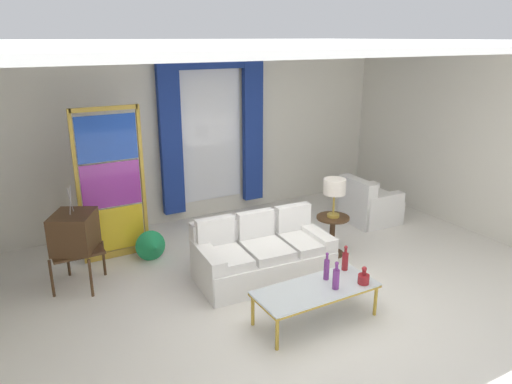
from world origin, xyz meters
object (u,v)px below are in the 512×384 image
(bottle_amber_squat, at_px, (345,260))
(armchair_white, at_px, (368,206))
(vintage_tv, at_px, (74,234))
(peacock_figurine, at_px, (153,247))
(coffee_table, at_px, (316,291))
(bottle_ruby_flask, at_px, (364,278))
(stained_glass_divider, at_px, (112,188))
(round_side_table, at_px, (332,232))
(bottle_crystal_tall, at_px, (327,268))
(bottle_blue_decanter, at_px, (336,278))
(table_lamp_brass, at_px, (335,188))
(couch_white_long, at_px, (261,254))

(bottle_amber_squat, height_order, armchair_white, armchair_white)
(vintage_tv, relative_size, peacock_figurine, 2.24)
(coffee_table, height_order, bottle_amber_squat, bottle_amber_squat)
(bottle_ruby_flask, height_order, stained_glass_divider, stained_glass_divider)
(stained_glass_divider, xyz_separation_m, peacock_figurine, (0.40, -0.42, -0.84))
(round_side_table, bearing_deg, bottle_amber_squat, -121.61)
(bottle_crystal_tall, xyz_separation_m, stained_glass_divider, (-1.76, 2.67, 0.51))
(peacock_figurine, xyz_separation_m, round_side_table, (2.38, -1.06, 0.14))
(bottle_blue_decanter, relative_size, table_lamp_brass, 0.58)
(coffee_table, bearing_deg, armchair_white, 38.09)
(couch_white_long, bearing_deg, table_lamp_brass, 2.58)
(couch_white_long, height_order, coffee_table, couch_white_long)
(armchair_white, xyz_separation_m, table_lamp_brass, (-1.37, -0.75, 0.74))
(peacock_figurine, relative_size, table_lamp_brass, 1.05)
(bottle_crystal_tall, relative_size, armchair_white, 0.39)
(round_side_table, xyz_separation_m, table_lamp_brass, (0.00, 0.00, 0.67))
(table_lamp_brass, bearing_deg, stained_glass_divider, 151.99)
(bottle_crystal_tall, distance_m, peacock_figurine, 2.65)
(bottle_amber_squat, relative_size, table_lamp_brass, 0.55)
(coffee_table, xyz_separation_m, table_lamp_brass, (1.24, 1.30, 0.65))
(bottle_blue_decanter, relative_size, bottle_ruby_flask, 1.55)
(bottle_crystal_tall, height_order, vintage_tv, vintage_tv)
(coffee_table, xyz_separation_m, round_side_table, (1.24, 1.30, -0.02))
(peacock_figurine, bearing_deg, armchair_white, -4.69)
(armchair_white, distance_m, table_lamp_brass, 1.73)
(couch_white_long, relative_size, table_lamp_brass, 3.19)
(couch_white_long, distance_m, table_lamp_brass, 1.44)
(bottle_ruby_flask, bearing_deg, peacock_figurine, 123.29)
(bottle_blue_decanter, relative_size, vintage_tv, 0.25)
(bottle_amber_squat, distance_m, round_side_table, 1.31)
(vintage_tv, height_order, peacock_figurine, vintage_tv)
(coffee_table, relative_size, bottle_blue_decanter, 4.27)
(coffee_table, bearing_deg, round_side_table, 46.20)
(vintage_tv, relative_size, armchair_white, 1.57)
(vintage_tv, relative_size, round_side_table, 2.26)
(bottle_blue_decanter, bearing_deg, coffee_table, 146.26)
(stained_glass_divider, height_order, table_lamp_brass, stained_glass_divider)
(coffee_table, distance_m, bottle_amber_squat, 0.62)
(bottle_blue_decanter, relative_size, bottle_amber_squat, 1.05)
(stained_glass_divider, distance_m, table_lamp_brass, 3.16)
(coffee_table, relative_size, peacock_figurine, 2.35)
(armchair_white, bearing_deg, vintage_tv, 178.87)
(coffee_table, distance_m, bottle_blue_decanter, 0.27)
(couch_white_long, height_order, peacock_figurine, couch_white_long)
(round_side_table, bearing_deg, peacock_figurine, 156.05)
(armchair_white, bearing_deg, round_side_table, -151.25)
(bottle_crystal_tall, distance_m, table_lamp_brass, 1.64)
(couch_white_long, relative_size, armchair_white, 2.12)
(bottle_crystal_tall, bearing_deg, coffee_table, -154.17)
(vintage_tv, bearing_deg, round_side_table, -13.85)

